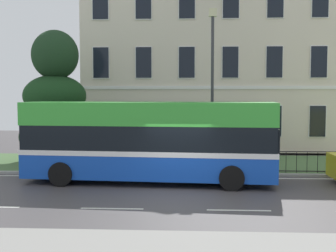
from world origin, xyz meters
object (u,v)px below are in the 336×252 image
Objects in this scene: georgian_townhouse at (206,46)px; litter_bin at (162,156)px; evergreen_tree at (55,105)px; single_decker_bus at (150,140)px; street_lamp_post at (212,79)px.

litter_bin is (-2.36, -10.78, -6.30)m from georgian_townhouse.
evergreen_tree reaches higher than single_decker_bus.
evergreen_tree is at bearing 141.77° from single_decker_bus.
georgian_townhouse is at bearing 46.17° from evergreen_tree.
georgian_townhouse is 2.30× the size of evergreen_tree.
georgian_townhouse is 14.71m from single_decker_bus.
evergreen_tree is at bearing -133.83° from georgian_townhouse.
georgian_townhouse reaches higher than litter_bin.
street_lamp_post is 4.31m from litter_bin.
georgian_townhouse is 12.42m from evergreen_tree.
street_lamp_post reaches higher than litter_bin.
single_decker_bus is at bearing -134.44° from street_lamp_post.
single_decker_bus is 8.80× the size of litter_bin.
georgian_townhouse is 2.12× the size of street_lamp_post.
evergreen_tree is 0.66× the size of single_decker_bus.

